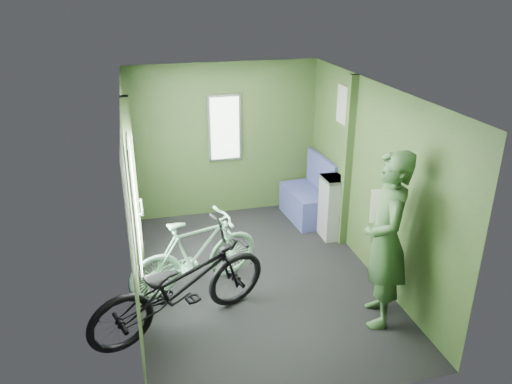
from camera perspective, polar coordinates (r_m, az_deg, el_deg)
room at (r=5.55m, az=-0.22°, el=2.92°), size 4.00×4.02×2.31m
bicycle_black at (r=5.46m, az=-8.17°, el=-15.02°), size 2.15×1.51×1.13m
bicycle_mint at (r=6.02m, az=-6.69°, el=-10.91°), size 1.72×1.08×1.03m
passenger at (r=5.18m, az=14.61°, el=-5.35°), size 0.65×0.80×1.88m
waste_box at (r=6.98m, az=8.65°, el=-1.78°), size 0.26×0.37×0.89m
bench_seat at (r=7.56m, az=5.93°, el=-0.98°), size 0.58×0.96×0.97m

